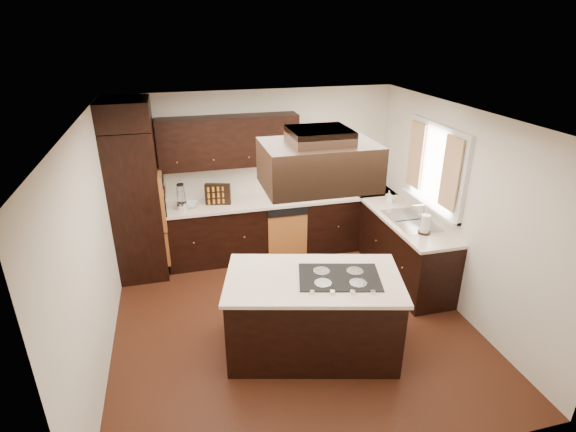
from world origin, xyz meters
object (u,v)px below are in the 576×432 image
at_px(island, 313,315).
at_px(range_hood, 319,165).
at_px(spice_rack, 218,194).
at_px(oven_column, 137,205).

height_order(island, range_hood, range_hood).
bearing_deg(island, spice_rack, 122.14).
distance_m(oven_column, island, 2.97).
xyz_separation_m(oven_column, spice_rack, (1.13, 0.10, 0.01)).
relative_size(oven_column, range_hood, 2.02).
bearing_deg(range_hood, spice_rack, 107.64).
relative_size(range_hood, spice_rack, 2.85).
bearing_deg(range_hood, oven_column, 129.74).
height_order(island, spice_rack, spice_rack).
bearing_deg(range_hood, island, 117.19).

